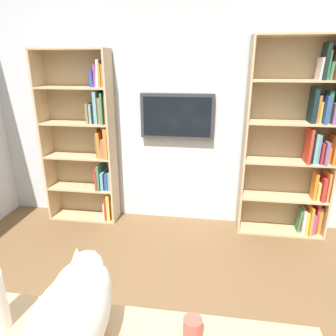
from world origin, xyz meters
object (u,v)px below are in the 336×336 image
cat (74,310)px  coffee_mug (193,329)px  bookshelf_right (88,140)px  wall_mounted_tv (177,116)px  bookshelf_left (301,141)px

cat → coffee_mug: cat is taller
bookshelf_right → wall_mounted_tv: 1.08m
bookshelf_left → coffee_mug: (0.98, 2.31, -0.26)m
wall_mounted_tv → cat: size_ratio=1.21×
wall_mounted_tv → cat: bearing=87.4°
bookshelf_right → coffee_mug: bookshelf_right is taller
cat → wall_mounted_tv: bearing=-92.6°
bookshelf_right → cat: size_ratio=2.94×
bookshelf_left → cat: bookshelf_left is taller
bookshelf_left → coffee_mug: bookshelf_left is taller
bookshelf_right → wall_mounted_tv: (-1.04, -0.08, 0.29)m
wall_mounted_tv → coffee_mug: (-0.35, 2.39, -0.48)m
bookshelf_right → wall_mounted_tv: bearing=-175.5°
bookshelf_right → cat: (-0.93, 2.40, -0.06)m
bookshelf_right → coffee_mug: (-1.39, 2.31, -0.19)m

